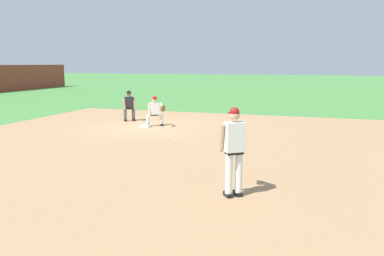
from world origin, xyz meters
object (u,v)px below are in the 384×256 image
object	(u,v)px
baseball	(168,139)
first_baseman	(155,110)
pitcher	(234,146)
first_base_bag	(146,126)
umpire	(129,105)

from	to	relation	value
baseball	first_baseman	bearing A→B (deg)	31.85
baseball	first_baseman	world-z (taller)	first_baseman
pitcher	baseball	bearing A→B (deg)	34.12
first_base_bag	first_baseman	size ratio (longest dim) A/B	0.28
baseball	first_baseman	xyz separation A→B (m)	(2.62, 1.63, 0.69)
pitcher	first_baseman	size ratio (longest dim) A/B	1.39
baseball	first_base_bag	bearing A→B (deg)	39.99
first_base_bag	pitcher	size ratio (longest dim) A/B	0.20
pitcher	first_baseman	world-z (taller)	pitcher
umpire	first_base_bag	bearing A→B (deg)	-132.09
first_base_bag	first_baseman	world-z (taller)	first_baseman
first_baseman	umpire	xyz separation A→B (m)	(1.04, 1.80, 0.06)
umpire	pitcher	bearing A→B (deg)	-141.79
pitcher	umpire	bearing A→B (deg)	38.21
first_base_bag	umpire	bearing A→B (deg)	47.91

